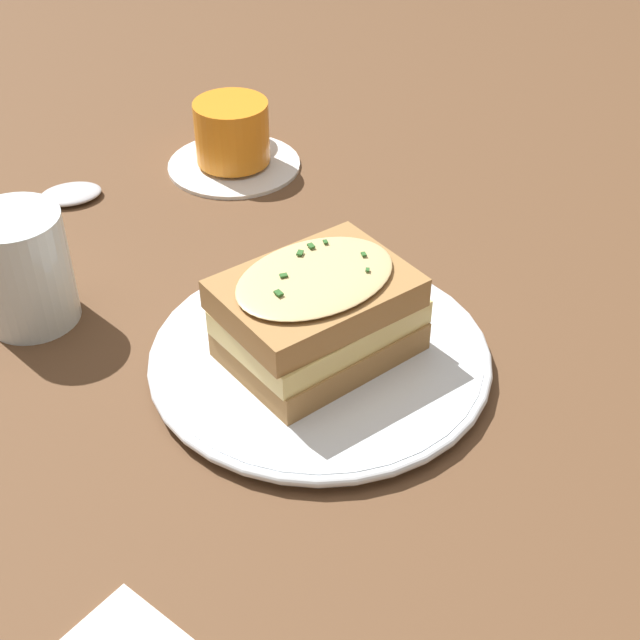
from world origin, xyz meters
TOP-DOWN VIEW (x-y plane):
  - ground_plane at (0.00, 0.00)m, footprint 2.40×2.40m
  - dinner_plate at (-0.02, -0.02)m, footprint 0.25×0.25m
  - sandwich at (-0.02, -0.02)m, footprint 0.13×0.15m
  - teacup_with_saucer at (0.22, -0.22)m, footprint 0.13×0.13m
  - water_glass at (0.20, 0.06)m, footprint 0.07×0.07m
  - spoon at (0.31, -0.08)m, footprint 0.12×0.15m

SIDE VIEW (x-z plane):
  - ground_plane at x=0.00m, z-range 0.00..0.00m
  - spoon at x=0.31m, z-range 0.00..0.01m
  - dinner_plate at x=-0.02m, z-range 0.00..0.01m
  - teacup_with_saucer at x=0.22m, z-range 0.00..0.06m
  - water_glass at x=0.20m, z-range 0.00..0.09m
  - sandwich at x=-0.02m, z-range 0.01..0.08m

